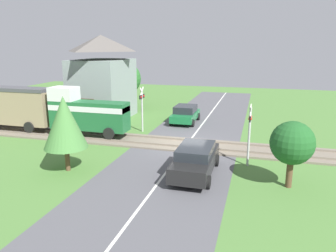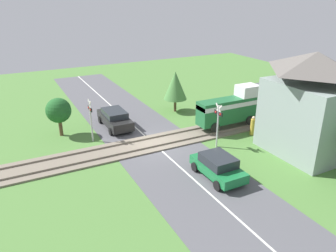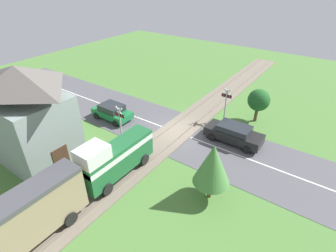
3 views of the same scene
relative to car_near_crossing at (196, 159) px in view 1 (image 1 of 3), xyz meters
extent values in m
plane|color=#4C7A38|center=(4.45, 1.44, -0.78)|extent=(60.00, 60.00, 0.00)
cube|color=#515156|center=(4.45, 1.44, -0.77)|extent=(48.00, 6.40, 0.02)
cube|color=silver|center=(4.45, 1.44, -0.76)|extent=(48.00, 0.12, 0.00)
cube|color=#756B5B|center=(4.45, 1.44, -0.72)|extent=(2.80, 48.00, 0.12)
cube|color=slate|center=(3.73, 1.44, -0.60)|extent=(0.10, 48.00, 0.12)
cube|color=slate|center=(5.17, 1.44, -0.60)|extent=(0.10, 48.00, 0.12)
cube|color=#1E6033|center=(4.45, 8.14, 0.79)|extent=(1.35, 5.39, 1.90)
cube|color=silver|center=(4.45, 8.14, 1.31)|extent=(1.37, 5.39, 0.36)
cube|color=silver|center=(4.45, 9.97, 2.19)|extent=(1.35, 1.72, 0.90)
cylinder|color=black|center=(3.73, 6.42, -0.16)|extent=(0.14, 0.76, 0.76)
cylinder|color=black|center=(5.17, 6.42, -0.16)|extent=(0.14, 0.76, 0.76)
cylinder|color=black|center=(3.73, 9.86, -0.16)|extent=(0.14, 0.76, 0.76)
cylinder|color=black|center=(5.17, 9.86, -0.16)|extent=(0.14, 0.76, 0.76)
cube|color=#998466|center=(4.45, 14.71, 1.04)|extent=(1.35, 6.94, 2.40)
cube|color=#47474C|center=(4.45, 14.71, 2.36)|extent=(1.41, 6.94, 0.24)
cylinder|color=black|center=(3.73, 12.48, -0.16)|extent=(0.14, 0.76, 0.76)
cylinder|color=black|center=(5.17, 12.48, -0.16)|extent=(0.14, 0.76, 0.76)
cube|color=black|center=(0.00, 0.00, -0.13)|extent=(4.46, 1.72, 0.71)
cube|color=#23282D|center=(0.00, 0.00, 0.46)|extent=(2.45, 1.58, 0.46)
cylinder|color=black|center=(1.45, 0.86, -0.48)|extent=(0.60, 0.18, 0.60)
cylinder|color=black|center=(1.45, -0.86, -0.48)|extent=(0.60, 0.18, 0.60)
cylinder|color=black|center=(-1.45, 0.86, -0.48)|extent=(0.60, 0.18, 0.60)
cylinder|color=black|center=(-1.45, -0.86, -0.48)|extent=(0.60, 0.18, 0.60)
cube|color=#197038|center=(10.50, 2.88, -0.20)|extent=(3.72, 1.73, 0.56)
cube|color=#23282D|center=(10.50, 2.88, 0.35)|extent=(2.04, 1.59, 0.55)
cylinder|color=black|center=(9.29, 2.02, -0.48)|extent=(0.60, 0.18, 0.60)
cylinder|color=black|center=(9.29, 3.74, -0.48)|extent=(0.60, 0.18, 0.60)
cylinder|color=black|center=(11.71, 2.02, -0.48)|extent=(0.60, 0.18, 0.60)
cylinder|color=black|center=(11.71, 3.74, -0.48)|extent=(0.60, 0.18, 0.60)
cylinder|color=#B7B7B7|center=(1.93, -2.41, 0.79)|extent=(0.12, 0.12, 3.15)
cube|color=black|center=(1.93, -2.41, 1.80)|extent=(0.90, 0.08, 0.28)
sphere|color=red|center=(1.66, -2.41, 1.80)|extent=(0.18, 0.18, 0.18)
sphere|color=red|center=(2.20, -2.41, 1.80)|extent=(0.18, 0.18, 0.18)
cube|color=silver|center=(1.93, -2.41, 2.12)|extent=(0.72, 0.04, 0.72)
cube|color=silver|center=(1.93, -2.41, 2.12)|extent=(0.72, 0.04, 0.72)
cylinder|color=#B7B7B7|center=(6.98, 5.29, 0.79)|extent=(0.12, 0.12, 3.15)
cube|color=black|center=(6.98, 5.29, 1.80)|extent=(0.90, 0.08, 0.28)
sphere|color=red|center=(7.25, 5.29, 1.80)|extent=(0.18, 0.18, 0.18)
sphere|color=red|center=(6.71, 5.29, 1.80)|extent=(0.18, 0.18, 0.18)
cube|color=silver|center=(6.98, 5.29, 2.12)|extent=(0.72, 0.04, 0.72)
cube|color=silver|center=(6.98, 5.29, 2.12)|extent=(0.72, 0.04, 0.72)
cube|color=gray|center=(10.43, 10.08, 1.70)|extent=(5.39, 4.09, 4.98)
pyramid|color=#5B5651|center=(10.43, 10.08, 5.52)|extent=(5.82, 4.42, 1.33)
cube|color=#472D1E|center=(7.71, 10.08, 0.27)|extent=(0.06, 1.10, 2.10)
cylinder|color=gold|center=(6.45, 9.06, -0.13)|extent=(0.38, 0.38, 1.30)
sphere|color=beige|center=(6.45, 9.06, 0.63)|extent=(0.24, 0.24, 0.24)
cylinder|color=brown|center=(15.62, 10.27, -0.03)|extent=(0.28, 0.28, 1.50)
sphere|color=#286628|center=(15.62, 10.27, 2.10)|extent=(3.24, 3.24, 3.24)
cylinder|color=brown|center=(-1.21, 6.32, -0.18)|extent=(0.24, 0.24, 1.22)
cone|color=#477F3D|center=(-1.21, 6.32, 1.72)|extent=(2.15, 2.15, 2.58)
cylinder|color=brown|center=(-0.30, -4.30, -0.16)|extent=(0.28, 0.28, 1.25)
sphere|color=#1E5623|center=(-0.30, -4.30, 1.28)|extent=(1.92, 1.92, 1.92)
camera|label=1|loc=(-14.83, -2.77, 5.44)|focal=35.00mm
camera|label=2|loc=(24.43, -7.68, 9.50)|focal=35.00mm
camera|label=3|loc=(-5.74, 17.06, 11.15)|focal=28.00mm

